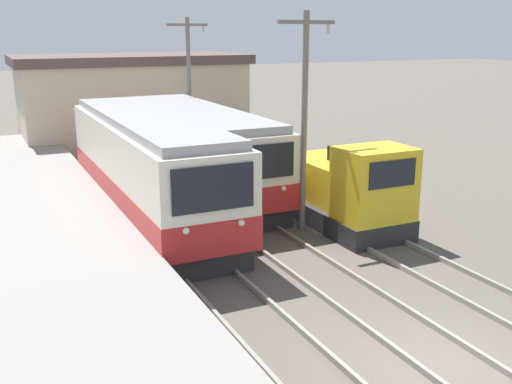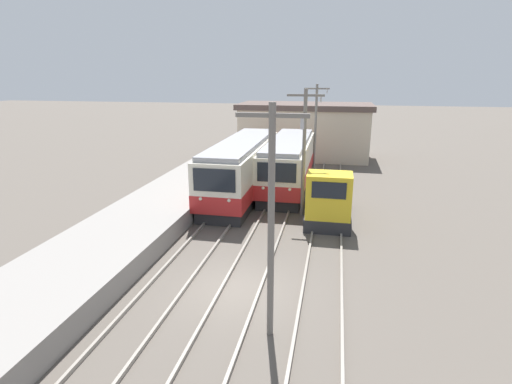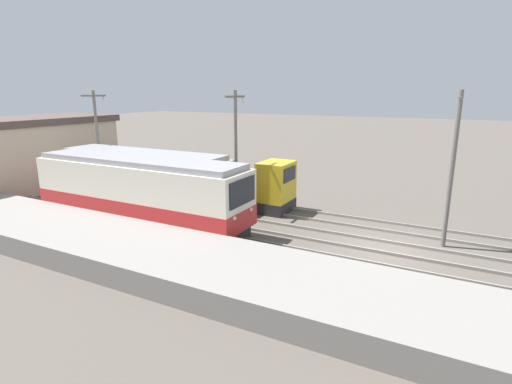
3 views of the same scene
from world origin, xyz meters
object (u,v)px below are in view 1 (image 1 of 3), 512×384
at_px(shunting_locomotive, 346,192).
at_px(commuter_train_center, 200,155).
at_px(catenary_mast_mid, 305,115).
at_px(commuter_train_left, 148,172).
at_px(catenary_mast_far, 189,86).

bearing_deg(shunting_locomotive, commuter_train_center, 116.16).
relative_size(commuter_train_center, catenary_mast_mid, 1.64).
relative_size(commuter_train_left, catenary_mast_far, 1.78).
relative_size(commuter_train_center, catenary_mast_far, 1.64).
distance_m(commuter_train_left, commuter_train_center, 3.68).
bearing_deg(catenary_mast_mid, shunting_locomotive, -13.28).
height_order(commuter_train_center, catenary_mast_far, catenary_mast_far).
height_order(commuter_train_left, catenary_mast_mid, catenary_mast_mid).
height_order(commuter_train_left, catenary_mast_far, catenary_mast_far).
height_order(commuter_train_center, shunting_locomotive, commuter_train_center).
xyz_separation_m(shunting_locomotive, catenary_mast_mid, (-1.49, 0.35, 2.66)).
xyz_separation_m(commuter_train_left, commuter_train_center, (2.80, 2.38, -0.08)).
xyz_separation_m(catenary_mast_mid, catenary_mast_far, (0.00, 11.17, 0.00)).
distance_m(catenary_mast_mid, catenary_mast_far, 11.17).
bearing_deg(shunting_locomotive, catenary_mast_far, 97.38).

